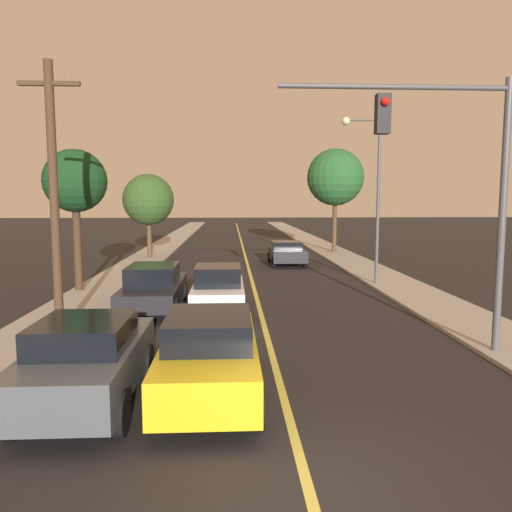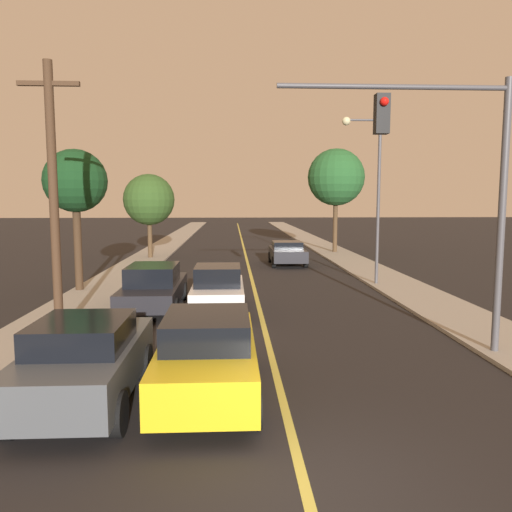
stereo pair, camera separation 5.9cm
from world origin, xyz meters
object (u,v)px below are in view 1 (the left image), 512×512
(car_near_lane_front, at_px, (209,354))
(car_outer_lane_front, at_px, (87,360))
(car_far_oncoming, at_px, (287,253))
(streetlamp_right, at_px, (370,178))
(tree_right_near, at_px, (335,177))
(car_near_lane_second, at_px, (218,289))
(tree_left_far, at_px, (148,200))
(traffic_signal_mast, at_px, (453,167))
(utility_pole_left, at_px, (54,195))
(tree_left_near, at_px, (75,182))
(car_outer_lane_second, at_px, (154,287))

(car_near_lane_front, relative_size, car_outer_lane_front, 1.10)
(car_far_oncoming, bearing_deg, streetlamp_right, 110.80)
(streetlamp_right, bearing_deg, tree_right_near, 84.38)
(car_near_lane_second, relative_size, tree_right_near, 0.55)
(car_far_oncoming, bearing_deg, tree_left_far, -21.12)
(car_outer_lane_front, xyz_separation_m, traffic_signal_mast, (7.89, 2.55, 3.70))
(car_near_lane_second, relative_size, streetlamp_right, 0.55)
(car_near_lane_second, height_order, streetlamp_right, streetlamp_right)
(car_far_oncoming, bearing_deg, car_near_lane_front, 79.17)
(utility_pole_left, xyz_separation_m, tree_left_near, (-1.53, 6.95, 0.58))
(traffic_signal_mast, bearing_deg, car_outer_lane_second, 144.58)
(tree_left_near, bearing_deg, car_far_oncoming, 40.84)
(streetlamp_right, relative_size, tree_left_far, 1.36)
(car_outer_lane_front, relative_size, tree_left_near, 0.73)
(car_outer_lane_second, height_order, tree_left_near, tree_left_near)
(utility_pole_left, distance_m, tree_left_near, 7.14)
(car_far_oncoming, relative_size, tree_right_near, 0.56)
(utility_pole_left, bearing_deg, car_outer_lane_second, 60.72)
(car_near_lane_front, relative_size, traffic_signal_mast, 0.71)
(traffic_signal_mast, bearing_deg, car_near_lane_second, 138.32)
(traffic_signal_mast, distance_m, utility_pole_left, 10.14)
(car_near_lane_front, height_order, traffic_signal_mast, traffic_signal_mast)
(car_far_oncoming, height_order, traffic_signal_mast, traffic_signal_mast)
(traffic_signal_mast, bearing_deg, streetlamp_right, 85.31)
(car_near_lane_second, bearing_deg, tree_right_near, 66.90)
(car_near_lane_front, height_order, car_outer_lane_front, car_near_lane_front)
(car_far_oncoming, xyz_separation_m, tree_left_far, (-8.45, 3.27, 3.06))
(car_outer_lane_front, xyz_separation_m, utility_pole_left, (-2.02, 4.55, 3.06))
(car_near_lane_second, relative_size, utility_pole_left, 0.55)
(traffic_signal_mast, height_order, utility_pole_left, utility_pole_left)
(car_near_lane_second, xyz_separation_m, car_far_oncoming, (3.71, 12.14, -0.06))
(streetlamp_right, height_order, utility_pole_left, utility_pole_left)
(tree_left_near, xyz_separation_m, tree_left_far, (1.05, 11.48, -0.71))
(utility_pole_left, bearing_deg, car_outer_lane_front, -66.04)
(car_near_lane_second, height_order, car_far_oncoming, car_near_lane_second)
(car_near_lane_front, relative_size, tree_left_far, 0.87)
(car_outer_lane_second, relative_size, traffic_signal_mast, 0.76)
(car_far_oncoming, bearing_deg, car_near_lane_second, 73.00)
(car_outer_lane_front, distance_m, streetlamp_right, 15.69)
(car_outer_lane_second, height_order, traffic_signal_mast, traffic_signal_mast)
(traffic_signal_mast, bearing_deg, car_outer_lane_front, -162.10)
(streetlamp_right, distance_m, tree_right_near, 13.44)
(car_outer_lane_second, relative_size, streetlamp_right, 0.69)
(car_near_lane_second, height_order, car_outer_lane_second, car_near_lane_second)
(tree_right_near, bearing_deg, tree_left_near, -133.46)
(traffic_signal_mast, height_order, tree_right_near, tree_right_near)
(streetlamp_right, height_order, tree_left_far, streetlamp_right)
(car_near_lane_second, relative_size, car_outer_lane_second, 0.81)
(car_outer_lane_second, bearing_deg, traffic_signal_mast, -35.42)
(car_far_oncoming, bearing_deg, traffic_signal_mast, 96.46)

